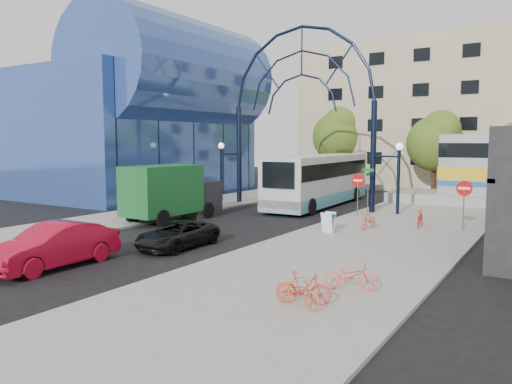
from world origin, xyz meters
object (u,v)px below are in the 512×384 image
Objects in this scene: bike_near_a at (369,220)px; red_sedan at (54,246)px; tree_north_b at (340,134)px; do_not_enter_sign at (464,193)px; tree_north_a at (436,140)px; bike_far_c at (350,276)px; sandwich_board at (328,220)px; city_bus at (319,179)px; gateway_arch at (302,80)px; black_suv at (177,235)px; bike_far_a at (297,291)px; green_truck at (172,193)px; stop_sign at (358,184)px; street_name_sign at (368,182)px; bike_far_b at (303,288)px; bike_near_b at (420,217)px.

red_sedan is at bearing -113.81° from bike_near_a.
red_sedan is at bearing -83.94° from tree_north_b.
do_not_enter_sign is 25.09m from tree_north_b.
tree_north_a is 10.79m from tree_north_b.
bike_far_c is (-1.04, -12.27, -1.44)m from do_not_enter_sign.
city_bus is (-5.15, 10.01, 1.11)m from sandwich_board.
gateway_arch reaches higher than black_suv.
bike_far_c is at bearing -68.93° from bike_near_a.
do_not_enter_sign is 0.35× the size of tree_north_a.
red_sedan is 3.05× the size of bike_far_c.
bike_far_c reaches higher than bike_far_a.
bike_near_a is (-4.13, -1.91, -1.43)m from do_not_enter_sign.
red_sedan is (-5.77, -10.97, 0.05)m from sandwich_board.
green_truck reaches higher than bike_far_a.
tree_north_b reaches higher than bike_far_a.
gateway_arch is 13.98m from tree_north_a.
street_name_sign reaches higher than stop_sign.
sandwich_board is 0.63× the size of bike_far_a.
bike_far_b is (0.06, 0.24, 0.03)m from bike_far_a.
bike_far_b is at bearing 1.21° from bike_far_a.
tree_north_b is at bearing 116.63° from bike_near_b.
city_bus reaches higher than red_sedan.
street_name_sign is 0.68× the size of black_suv.
bike_far_a is (3.71, -10.42, -0.21)m from sandwich_board.
green_truck is (-9.01, -7.17, -0.54)m from street_name_sign.
bike_near_a reaches higher than bike_far_a.
stop_sign is 0.74m from street_name_sign.
bike_near_b is 1.06× the size of bike_far_c.
tree_north_a is (0.52, 19.95, 3.86)m from sandwich_board.
gateway_arch is 8.18× the size of bike_near_b.
do_not_enter_sign is 15.50m from green_truck.
city_bus is at bearing 38.36° from bike_far_a.
stop_sign is at bearing 72.97° from red_sedan.
tree_north_a is (6.12, 11.93, -3.95)m from gateway_arch.
tree_north_b reaches higher than street_name_sign.
do_not_enter_sign is at bearing -25.42° from bike_far_b.
gateway_arch reaches higher than city_bus.
bike_far_b is at bearing 144.00° from bike_far_c.
tree_north_b reaches higher than green_truck.
sandwich_board is at bearing -86.54° from street_name_sign.
stop_sign is (4.80, -2.00, -6.56)m from gateway_arch.
bike_far_c is at bearing -1.60° from bike_far_a.
bike_near_a is (10.68, 2.66, -1.04)m from green_truck.
bike_near_a is (0.75, -17.84, -4.06)m from tree_north_a.
city_bus reaches higher than bike_near_a.
city_bus is at bearing 8.36° from bike_far_c.
red_sedan is at bearing -106.31° from stop_sign.
sandwich_board is 0.63× the size of bike_far_c.
do_not_enter_sign reaches higher than sandwich_board.
gateway_arch is 22.17m from bike_far_a.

